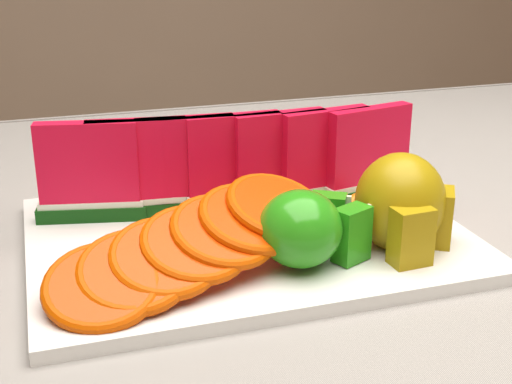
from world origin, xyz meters
name	(u,v)px	position (x,y,z in m)	size (l,w,h in m)	color
table	(303,316)	(0.00, 0.00, 0.65)	(1.40, 0.90, 0.75)	#4C2617
tablecloth	(305,263)	(0.00, 0.00, 0.72)	(1.53, 1.03, 0.20)	gray
platter	(247,237)	(-0.07, -0.02, 0.76)	(0.40, 0.30, 0.01)	silver
apple_cluster	(307,228)	(-0.04, -0.10, 0.80)	(0.10, 0.08, 0.07)	#308D14
pear_cluster	(403,205)	(0.06, -0.09, 0.81)	(0.11, 0.11, 0.09)	#B47010
side_plate	(300,149)	(0.08, 0.23, 0.76)	(0.18, 0.18, 0.01)	silver
watermelon_row	(234,165)	(-0.06, 0.04, 0.82)	(0.39, 0.07, 0.10)	#113D16
orange_fan_front	(196,243)	(-0.13, -0.10, 0.80)	(0.27, 0.16, 0.07)	#D64A02
orange_fan_back	(205,169)	(-0.08, 0.11, 0.79)	(0.28, 0.10, 0.04)	#D64A02
tangerine_segments	(257,217)	(-0.06, -0.02, 0.78)	(0.24, 0.07, 0.02)	orange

